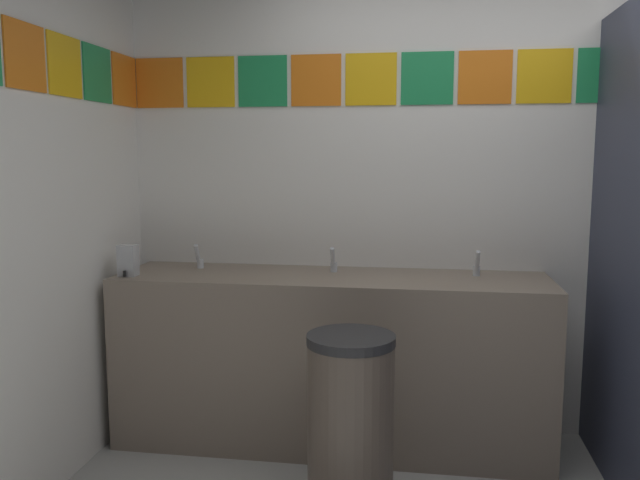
{
  "coord_description": "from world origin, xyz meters",
  "views": [
    {
      "loc": [
        -0.47,
        -2.03,
        1.51
      ],
      "look_at": [
        -0.92,
        0.88,
        1.12
      ],
      "focal_mm": 36.25,
      "sensor_mm": 36.0,
      "label": 1
    }
  ],
  "objects": [
    {
      "name": "wall_back",
      "position": [
        0.0,
        1.52,
        1.4
      ],
      "size": [
        4.13,
        0.09,
        2.79
      ],
      "color": "white",
      "rests_on": "ground_plane"
    },
    {
      "name": "faucet_center",
      "position": [
        -0.91,
        1.29,
        0.94
      ],
      "size": [
        0.04,
        0.1,
        0.14
      ],
      "color": "silver",
      "rests_on": "vanity_counter"
    },
    {
      "name": "faucet_left",
      "position": [
        -1.65,
        1.29,
        0.94
      ],
      "size": [
        0.04,
        0.1,
        0.14
      ],
      "color": "silver",
      "rests_on": "vanity_counter"
    },
    {
      "name": "faucet_right",
      "position": [
        -0.17,
        1.29,
        0.94
      ],
      "size": [
        0.04,
        0.1,
        0.14
      ],
      "color": "silver",
      "rests_on": "vanity_counter"
    },
    {
      "name": "trash_bin",
      "position": [
        -0.73,
        0.49,
        0.39
      ],
      "size": [
        0.36,
        0.36,
        0.78
      ],
      "color": "brown",
      "rests_on": "ground_plane"
    },
    {
      "name": "soap_dispenser",
      "position": [
        -1.93,
        1.03,
        0.97
      ],
      "size": [
        0.09,
        0.09,
        0.16
      ],
      "color": "#B7BABF",
      "rests_on": "vanity_counter"
    },
    {
      "name": "vanity_counter",
      "position": [
        -0.91,
        1.2,
        0.46
      ],
      "size": [
        2.21,
        0.57,
        0.89
      ],
      "color": "gray",
      "rests_on": "ground_plane"
    }
  ]
}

